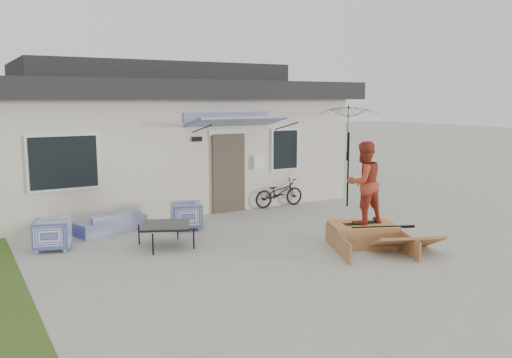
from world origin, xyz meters
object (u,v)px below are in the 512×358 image
armchair_left (52,233)px  loveseat (110,219)px  patio_umbrella (349,145)px  skater (364,181)px  bicycle (279,190)px  armchair_right (186,214)px  coffee_table (166,235)px  skateboard (362,223)px  skate_ramp (363,235)px

armchair_left → loveseat: bearing=-42.2°
patio_umbrella → skater: (-2.31, -3.23, -0.40)m
patio_umbrella → bicycle: bearing=151.0°
armchair_right → coffee_table: 1.54m
coffee_table → skateboard: 4.09m
armchair_left → coffee_table: bearing=-97.9°
bicycle → coffee_table: bearing=119.6°
skateboard → skater: bearing=0.0°
skate_ramp → coffee_table: bearing=174.7°
bicycle → skate_ramp: 4.27m
armchair_right → patio_umbrella: patio_umbrella is taller
patio_umbrella → skater: 3.99m
loveseat → armchair_right: bearing=141.3°
bicycle → skateboard: bearing=173.0°
armchair_left → skateboard: size_ratio=0.86×
bicycle → skater: bearing=173.0°
armchair_right → skateboard: armchair_right is taller
skate_ramp → skater: size_ratio=1.04×
patio_umbrella → skate_ramp: size_ratio=1.24×
armchair_right → patio_umbrella: (4.97, 0.13, 1.40)m
patio_umbrella → skateboard: size_ratio=2.68×
loveseat → skate_ramp: 5.67m
armchair_right → skater: 4.21m
loveseat → patio_umbrella: bearing=156.7°
skateboard → armchair_left: bearing=162.6°
armchair_right → patio_umbrella: bearing=107.9°
skateboard → skater: (0.00, 0.00, 0.88)m
coffee_table → skater: 4.24m
loveseat → patio_umbrella: (6.61, -0.44, 1.43)m
armchair_left → armchair_right: (3.01, 0.25, -0.00)m
armchair_right → patio_umbrella: size_ratio=0.32×
coffee_table → skate_ramp: bearing=-28.3°
skater → patio_umbrella: bearing=-124.3°
armchair_right → bicycle: size_ratio=0.46×
loveseat → patio_umbrella: size_ratio=0.75×
armchair_left → armchair_right: 3.02m
coffee_table → bicycle: (4.23, 2.27, 0.25)m
armchair_left → patio_umbrella: 8.11m
armchair_left → skateboard: 6.35m
armchair_left → armchair_right: bearing=-68.3°
loveseat → bicycle: bicycle is taller
armchair_left → coffee_table: armchair_left is taller
coffee_table → skateboard: skateboard is taller
loveseat → skateboard: 5.66m
armchair_right → skate_ramp: bearing=56.5°
bicycle → patio_umbrella: bearing=-117.6°
skater → loveseat: bearing=-39.2°
armchair_left → bicycle: 6.42m
armchair_left → bicycle: bearing=-61.1°
armchair_left → skater: (5.67, -2.85, 1.00)m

